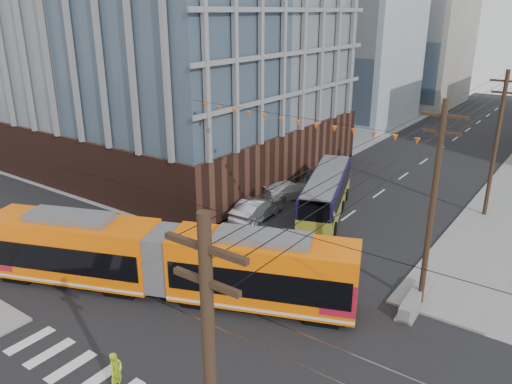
% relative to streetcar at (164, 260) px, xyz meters
% --- Properties ---
extents(ground, '(160.00, 160.00, 0.00)m').
position_rel_streetcar_xyz_m(ground, '(3.45, -3.92, -2.02)').
color(ground, slate).
extents(office_building, '(30.00, 25.00, 28.60)m').
position_rel_streetcar_xyz_m(office_building, '(-18.55, 19.08, 12.28)').
color(office_building, '#381E16').
rests_on(office_building, ground).
extents(bg_bldg_nw_near, '(18.00, 16.00, 18.00)m').
position_rel_streetcar_xyz_m(bg_bldg_nw_near, '(-13.55, 48.08, 6.98)').
color(bg_bldg_nw_near, '#8C99A5').
rests_on(bg_bldg_nw_near, ground).
extents(bg_bldg_nw_far, '(16.00, 18.00, 20.00)m').
position_rel_streetcar_xyz_m(bg_bldg_nw_far, '(-10.55, 68.08, 7.98)').
color(bg_bldg_nw_far, gray).
rests_on(bg_bldg_nw_far, ground).
extents(streetcar, '(20.53, 10.44, 4.03)m').
position_rel_streetcar_xyz_m(streetcar, '(0.00, 0.00, 0.00)').
color(streetcar, '#F86404').
rests_on(streetcar, ground).
extents(city_bus, '(6.12, 11.59, 3.24)m').
position_rel_streetcar_xyz_m(city_bus, '(1.74, 15.52, -0.40)').
color(city_bus, '#140E34').
rests_on(city_bus, ground).
extents(parked_car_silver, '(2.06, 5.19, 1.68)m').
position_rel_streetcar_xyz_m(parked_car_silver, '(-1.92, 11.47, -1.18)').
color(parked_car_silver, '#ABAFB8').
rests_on(parked_car_silver, ground).
extents(parked_car_white, '(3.67, 5.34, 1.44)m').
position_rel_streetcar_xyz_m(parked_car_white, '(-2.33, 16.72, -1.30)').
color(parked_car_white, '#B9B9B9').
rests_on(parked_car_white, ground).
extents(parked_car_grey, '(3.36, 4.95, 1.26)m').
position_rel_streetcar_xyz_m(parked_car_grey, '(-2.27, 20.82, -1.39)').
color(parked_car_grey, '#46484C').
rests_on(parked_car_grey, ground).
extents(pedestrian, '(0.58, 0.74, 1.81)m').
position_rel_streetcar_xyz_m(pedestrian, '(3.88, -6.65, -1.11)').
color(pedestrian, '#DBF828').
rests_on(pedestrian, ground).
extents(jersey_barrier, '(1.12, 4.06, 0.80)m').
position_rel_streetcar_xyz_m(jersey_barrier, '(11.75, 6.76, -1.61)').
color(jersey_barrier, gray).
rests_on(jersey_barrier, ground).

